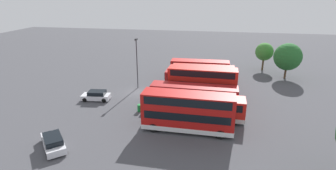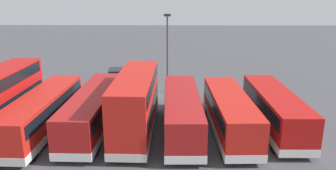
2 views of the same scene
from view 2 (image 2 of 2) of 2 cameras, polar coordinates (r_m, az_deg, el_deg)
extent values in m
plane|color=#47474C|center=(34.70, -3.69, -1.51)|extent=(140.00, 140.00, 0.00)
cube|color=#B71411|center=(26.84, 17.93, -3.90)|extent=(2.67, 10.79, 2.60)
cube|color=silver|center=(27.20, 17.74, -5.93)|extent=(2.71, 10.84, 0.55)
cube|color=black|center=(26.65, 18.04, -2.68)|extent=(2.72, 10.00, 0.90)
cube|color=black|center=(31.61, 15.14, 0.45)|extent=(2.25, 0.09, 1.10)
cylinder|color=black|center=(30.51, 13.53, -3.34)|extent=(0.31, 1.10, 1.10)
cylinder|color=black|center=(31.11, 17.57, -3.28)|extent=(0.31, 1.10, 1.10)
cylinder|color=black|center=(23.42, 17.94, -9.79)|extent=(0.31, 1.10, 1.10)
cylinder|color=black|center=(24.20, 23.09, -9.48)|extent=(0.31, 1.10, 1.10)
cube|color=red|center=(25.28, 10.59, -4.61)|extent=(2.87, 10.79, 2.60)
cube|color=silver|center=(25.65, 10.47, -6.75)|extent=(2.91, 10.83, 0.55)
cube|color=black|center=(25.07, 10.66, -3.32)|extent=(2.90, 9.99, 0.90)
cube|color=black|center=(30.12, 8.67, 0.07)|extent=(2.25, 0.13, 1.10)
cylinder|color=black|center=(29.13, 6.80, -3.93)|extent=(0.33, 1.11, 1.10)
cylinder|color=black|center=(29.51, 11.14, -3.86)|extent=(0.33, 1.11, 1.10)
cylinder|color=black|center=(21.95, 9.53, -10.99)|extent=(0.33, 1.11, 1.10)
cylinder|color=black|center=(22.46, 15.29, -10.72)|extent=(0.33, 1.11, 1.10)
cube|color=#A51919|center=(25.09, 2.40, -4.49)|extent=(2.74, 11.39, 2.60)
cube|color=silver|center=(25.47, 2.38, -6.65)|extent=(2.78, 11.43, 0.55)
cube|color=black|center=(24.89, 2.42, -3.20)|extent=(2.78, 10.59, 0.90)
cube|color=black|center=(30.32, 1.95, 0.36)|extent=(2.25, 0.10, 1.10)
cylinder|color=black|center=(29.46, -0.18, -3.58)|extent=(0.32, 1.10, 1.10)
cylinder|color=black|center=(29.54, 4.20, -3.57)|extent=(0.32, 1.10, 1.10)
cylinder|color=black|center=(21.60, -0.17, -11.23)|extent=(0.32, 1.10, 1.10)
cylinder|color=black|center=(21.71, 5.89, -11.16)|extent=(0.32, 1.10, 1.10)
cube|color=red|center=(24.53, -5.59, -3.06)|extent=(2.78, 10.10, 4.20)
cube|color=silver|center=(25.18, -5.48, -6.99)|extent=(2.83, 10.14, 0.55)
cube|color=black|center=(24.59, -5.58, -3.50)|extent=(2.83, 9.30, 0.90)
cube|color=black|center=(24.08, -5.69, 0.31)|extent=(2.83, 9.30, 0.90)
cube|color=black|center=(29.36, -4.30, -0.21)|extent=(2.25, 0.11, 1.10)
cylinder|color=black|center=(28.70, -6.78, -4.24)|extent=(0.33, 1.11, 1.10)
cylinder|color=black|center=(28.44, -2.28, -4.33)|extent=(0.33, 1.11, 1.10)
cylinder|color=black|center=(22.16, -9.64, -10.73)|extent=(0.33, 1.11, 1.10)
cylinder|color=black|center=(21.82, -3.73, -10.96)|extent=(0.33, 1.11, 1.10)
cube|color=#A51919|center=(26.25, -12.67, -3.94)|extent=(2.81, 11.95, 2.60)
cube|color=silver|center=(26.62, -12.53, -6.01)|extent=(2.85, 11.99, 0.55)
cube|color=black|center=(26.06, -12.75, -2.70)|extent=(2.85, 11.16, 0.90)
cube|color=black|center=(31.62, -10.08, 0.77)|extent=(2.25, 0.11, 1.10)
cylinder|color=black|center=(31.04, -12.50, -2.94)|extent=(0.32, 1.11, 1.10)
cylinder|color=black|center=(30.56, -8.40, -3.03)|extent=(0.32, 1.11, 1.10)
cylinder|color=black|center=(23.01, -18.08, -10.28)|extent=(0.32, 1.11, 1.10)
cylinder|color=black|center=(22.36, -12.56, -10.64)|extent=(0.32, 1.11, 1.10)
cube|color=red|center=(26.70, -20.89, -4.29)|extent=(2.88, 11.68, 2.60)
cube|color=silver|center=(27.05, -20.67, -6.33)|extent=(2.92, 11.72, 0.55)
cube|color=black|center=(26.51, -21.02, -3.07)|extent=(2.92, 10.88, 0.90)
cube|color=black|center=(31.69, -16.97, 0.34)|extent=(2.25, 0.12, 1.10)
cylinder|color=black|center=(31.30, -19.50, -3.34)|extent=(0.33, 1.11, 1.10)
cylinder|color=black|center=(30.54, -15.57, -3.48)|extent=(0.33, 1.11, 1.10)
cylinder|color=black|center=(22.99, -22.25, -10.74)|extent=(0.33, 1.11, 1.10)
cube|color=#B71411|center=(28.56, -26.94, -2.01)|extent=(2.74, 10.31, 4.20)
cube|color=silver|center=(29.12, -26.48, -5.43)|extent=(2.78, 10.35, 0.55)
cube|color=black|center=(28.62, -26.89, -2.39)|extent=(2.78, 9.51, 0.90)
cube|color=black|center=(33.03, -22.74, 0.40)|extent=(2.25, 0.10, 1.10)
cylinder|color=black|center=(32.76, -25.22, -3.13)|extent=(0.32, 1.11, 1.10)
cylinder|color=black|center=(31.80, -21.60, -3.26)|extent=(0.32, 1.11, 1.10)
cube|color=silver|center=(42.92, -25.92, 1.05)|extent=(4.55, 4.32, 0.70)
cube|color=black|center=(42.73, -26.27, 1.81)|extent=(3.10, 3.01, 0.55)
cylinder|color=black|center=(44.14, -24.13, 1.36)|extent=(0.62, 0.59, 0.64)
cylinder|color=black|center=(42.64, -23.48, 0.96)|extent=(0.62, 0.59, 0.64)
cube|color=silver|center=(40.06, -8.94, 1.52)|extent=(2.23, 4.20, 0.70)
cube|color=black|center=(39.72, -8.99, 2.32)|extent=(1.90, 2.58, 0.55)
cylinder|color=black|center=(41.54, -9.92, 1.69)|extent=(0.29, 0.66, 0.64)
cylinder|color=black|center=(41.44, -7.72, 1.76)|extent=(0.29, 0.66, 0.64)
cylinder|color=black|center=(38.81, -10.21, 0.66)|extent=(0.29, 0.66, 0.64)
cylinder|color=black|center=(38.71, -7.85, 0.73)|extent=(0.29, 0.66, 0.64)
cylinder|color=#38383D|center=(34.33, -0.11, 5.13)|extent=(0.16, 0.16, 7.88)
cube|color=#262628|center=(33.79, -0.11, 11.95)|extent=(0.70, 0.30, 0.24)
cylinder|color=#197F33|center=(33.72, -15.19, -1.73)|extent=(0.60, 0.60, 0.95)
camera|label=1|loc=(45.49, -63.51, 13.38)|focal=28.07mm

